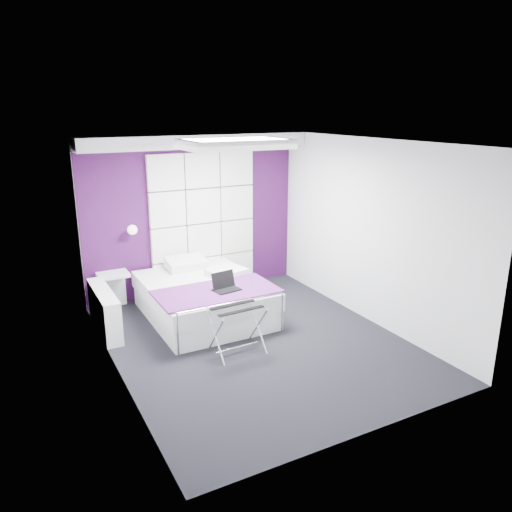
# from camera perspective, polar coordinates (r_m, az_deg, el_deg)

# --- Properties ---
(floor) EXTENTS (4.40, 4.40, 0.00)m
(floor) POSITION_cam_1_polar(r_m,az_deg,el_deg) (6.72, 0.06, -9.79)
(floor) COLOR black
(floor) RESTS_ON ground
(ceiling) EXTENTS (4.40, 4.40, 0.00)m
(ceiling) POSITION_cam_1_polar(r_m,az_deg,el_deg) (6.03, 0.07, 12.92)
(ceiling) COLOR white
(ceiling) RESTS_ON wall_back
(wall_back) EXTENTS (3.60, 0.00, 3.60)m
(wall_back) POSITION_cam_1_polar(r_m,az_deg,el_deg) (8.20, -7.19, 4.60)
(wall_back) COLOR white
(wall_back) RESTS_ON floor
(wall_left) EXTENTS (0.00, 4.40, 4.40)m
(wall_left) POSITION_cam_1_polar(r_m,az_deg,el_deg) (5.67, -16.22, -1.40)
(wall_left) COLOR white
(wall_left) RESTS_ON floor
(wall_right) EXTENTS (0.00, 4.40, 4.40)m
(wall_right) POSITION_cam_1_polar(r_m,az_deg,el_deg) (7.24, 12.76, 2.72)
(wall_right) COLOR white
(wall_right) RESTS_ON floor
(accent_wall) EXTENTS (3.58, 0.02, 2.58)m
(accent_wall) POSITION_cam_1_polar(r_m,az_deg,el_deg) (8.19, -7.16, 4.59)
(accent_wall) COLOR #370D3C
(accent_wall) RESTS_ON wall_back
(soffit) EXTENTS (3.58, 0.50, 0.20)m
(soffit) POSITION_cam_1_polar(r_m,az_deg,el_deg) (7.81, -6.84, 12.91)
(soffit) COLOR white
(soffit) RESTS_ON wall_back
(headboard) EXTENTS (1.80, 0.08, 2.30)m
(headboard) POSITION_cam_1_polar(r_m,az_deg,el_deg) (8.23, -6.03, 3.75)
(headboard) COLOR silver
(headboard) RESTS_ON wall_back
(skylight) EXTENTS (1.36, 0.86, 0.12)m
(skylight) POSITION_cam_1_polar(r_m,az_deg,el_deg) (6.57, -2.45, 12.77)
(skylight) COLOR white
(skylight) RESTS_ON ceiling
(wall_lamp) EXTENTS (0.15, 0.15, 0.15)m
(wall_lamp) POSITION_cam_1_polar(r_m,az_deg,el_deg) (7.79, -14.03, 2.99)
(wall_lamp) COLOR white
(wall_lamp) RESTS_ON wall_back
(radiator) EXTENTS (0.22, 1.20, 0.60)m
(radiator) POSITION_cam_1_polar(r_m,az_deg,el_deg) (7.23, -16.94, -5.98)
(radiator) COLOR white
(radiator) RESTS_ON floor
(bed) EXTENTS (1.67, 2.01, 0.71)m
(bed) POSITION_cam_1_polar(r_m,az_deg,el_deg) (7.43, -6.05, -4.70)
(bed) COLOR white
(bed) RESTS_ON floor
(nightstand) EXTENTS (0.46, 0.36, 0.05)m
(nightstand) POSITION_cam_1_polar(r_m,az_deg,el_deg) (7.86, -16.05, -2.05)
(nightstand) COLOR white
(nightstand) RESTS_ON wall_back
(luggage_rack) EXTENTS (0.62, 0.46, 0.61)m
(luggage_rack) POSITION_cam_1_polar(r_m,az_deg,el_deg) (6.33, -2.18, -8.45)
(luggage_rack) COLOR silver
(luggage_rack) RESTS_ON floor
(laptop) EXTENTS (0.35, 0.25, 0.25)m
(laptop) POSITION_cam_1_polar(r_m,az_deg,el_deg) (6.93, -3.52, -3.37)
(laptop) COLOR black
(laptop) RESTS_ON bed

